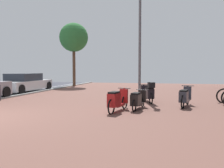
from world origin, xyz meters
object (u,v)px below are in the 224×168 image
object	(u,v)px
scooter_mid	(117,101)
lamp_post	(140,36)
scooter_extra	(185,97)
street_tree	(74,38)
scooter_near	(138,100)
parked_car_far	(24,83)
scooter_far	(148,93)

from	to	relation	value
scooter_mid	lamp_post	xyz separation A→B (m)	(0.32, 4.73, 2.93)
lamp_post	scooter_extra	bearing A→B (deg)	-54.26
street_tree	scooter_extra	bearing A→B (deg)	-49.22
scooter_extra	street_tree	size ratio (longest dim) A/B	0.31
scooter_extra	lamp_post	world-z (taller)	lamp_post
scooter_near	parked_car_far	xyz separation A→B (m)	(-8.34, 5.50, 0.23)
lamp_post	street_tree	xyz separation A→B (m)	(-6.66, 7.23, 0.99)
scooter_mid	parked_car_far	distance (m)	9.82
scooter_far	parked_car_far	xyz separation A→B (m)	(-8.61, 3.41, 0.15)
scooter_far	street_tree	bearing A→B (deg)	128.32
scooter_mid	lamp_post	bearing A→B (deg)	86.08
scooter_mid	parked_car_far	size ratio (longest dim) A/B	0.40
scooter_extra	scooter_near	bearing A→B (deg)	-149.59
scooter_extra	parked_car_far	size ratio (longest dim) A/B	0.39
scooter_near	street_tree	bearing A→B (deg)	121.84
scooter_near	lamp_post	world-z (taller)	lamp_post
scooter_mid	scooter_extra	distance (m)	3.03
lamp_post	street_tree	size ratio (longest dim) A/B	1.07
parked_car_far	scooter_near	bearing A→B (deg)	-33.38
scooter_near	parked_car_far	bearing A→B (deg)	146.62
scooter_extra	scooter_mid	bearing A→B (deg)	-145.60
scooter_far	scooter_extra	bearing A→B (deg)	-33.43
parked_car_far	street_tree	world-z (taller)	street_tree
scooter_near	lamp_post	distance (m)	5.06
street_tree	parked_car_far	bearing A→B (deg)	-102.75
scooter_near	lamp_post	bearing A→B (deg)	95.04
scooter_near	scooter_mid	bearing A→B (deg)	-136.66
scooter_extra	scooter_far	bearing A→B (deg)	146.57
street_tree	scooter_mid	bearing A→B (deg)	-62.06
street_tree	lamp_post	bearing A→B (deg)	-47.32
scooter_mid	scooter_far	distance (m)	2.89
scooter_far	street_tree	size ratio (longest dim) A/B	0.32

